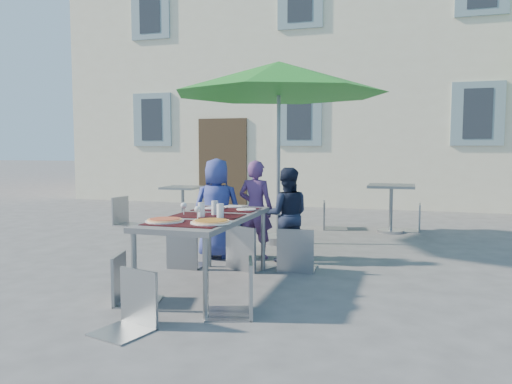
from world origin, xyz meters
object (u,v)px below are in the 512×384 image
(chair_4, at_px, (240,255))
(cafe_table_1, at_px, (391,198))
(child_0, at_px, (217,208))
(bg_chair_r_1, at_px, (414,201))
(pizza_near_left, at_px, (165,220))
(chair_5, at_px, (129,266))
(dining_table, at_px, (207,221))
(chair_3, at_px, (128,249))
(child_1, at_px, (256,209))
(chair_2, at_px, (297,223))
(bg_chair_l_1, at_px, (330,198))
(cafe_table_0, at_px, (183,199))
(bg_chair_l_0, at_px, (124,194))
(patio_umbrella, at_px, (279,79))
(chair_0, at_px, (185,226))
(chair_1, at_px, (246,220))
(pizza_near_right, at_px, (211,222))
(bg_chair_r_0, at_px, (197,195))
(child_2, at_px, (287,215))

(chair_4, height_order, cafe_table_1, chair_4)
(child_0, bearing_deg, bg_chair_r_1, -142.75)
(pizza_near_left, bearing_deg, chair_4, -12.06)
(chair_5, bearing_deg, dining_table, 84.17)
(dining_table, height_order, chair_3, chair_3)
(dining_table, height_order, child_1, child_1)
(chair_2, distance_m, bg_chair_l_1, 3.20)
(dining_table, xyz_separation_m, bg_chair_r_1, (2.06, 4.34, -0.16))
(chair_3, height_order, cafe_table_0, chair_3)
(dining_table, height_order, bg_chair_l_0, bg_chair_l_0)
(chair_5, relative_size, patio_umbrella, 0.28)
(child_0, bearing_deg, chair_0, 62.62)
(cafe_table_1, bearing_deg, bg_chair_r_1, 34.45)
(cafe_table_0, relative_size, bg_chair_l_1, 0.76)
(chair_0, distance_m, chair_1, 0.75)
(child_1, height_order, chair_3, child_1)
(dining_table, distance_m, patio_umbrella, 3.12)
(bg_chair_l_1, bearing_deg, cafe_table_0, -174.09)
(chair_2, xyz_separation_m, cafe_table_1, (0.96, 3.11, 0.02))
(pizza_near_right, height_order, cafe_table_0, pizza_near_right)
(pizza_near_left, relative_size, cafe_table_0, 0.50)
(child_1, relative_size, patio_umbrella, 0.40)
(patio_umbrella, xyz_separation_m, bg_chair_l_0, (-3.25, 0.96, -1.87))
(child_0, bearing_deg, bg_chair_l_1, -123.45)
(child_1, distance_m, cafe_table_0, 3.22)
(dining_table, bearing_deg, bg_chair_r_0, 115.41)
(child_0, relative_size, child_2, 1.09)
(chair_1, height_order, bg_chair_r_1, chair_1)
(child_0, bearing_deg, chair_5, 83.77)
(pizza_near_left, bearing_deg, patio_umbrella, 84.56)
(chair_5, xyz_separation_m, cafe_table_1, (1.81, 5.36, 0.07))
(chair_3, relative_size, patio_umbrella, 0.27)
(chair_1, bearing_deg, child_0, 139.31)
(pizza_near_right, bearing_deg, chair_3, -165.74)
(pizza_near_right, height_order, chair_3, chair_3)
(child_0, xyz_separation_m, chair_4, (1.02, -2.05, -0.13))
(chair_1, relative_size, chair_2, 1.04)
(child_2, distance_m, bg_chair_r_1, 3.32)
(child_2, relative_size, chair_4, 1.32)
(child_0, bearing_deg, chair_2, 148.35)
(chair_3, height_order, bg_chair_r_1, bg_chair_r_1)
(pizza_near_right, relative_size, cafe_table_1, 0.46)
(child_0, distance_m, child_1, 0.51)
(pizza_near_right, distance_m, child_0, 1.96)
(chair_3, height_order, chair_4, chair_4)
(child_2, xyz_separation_m, cafe_table_1, (1.19, 2.67, -0.01))
(chair_3, distance_m, chair_5, 0.72)
(chair_0, relative_size, bg_chair_l_1, 0.93)
(chair_0, bearing_deg, chair_4, -50.16)
(chair_0, xyz_separation_m, cafe_table_1, (2.28, 3.35, 0.08))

